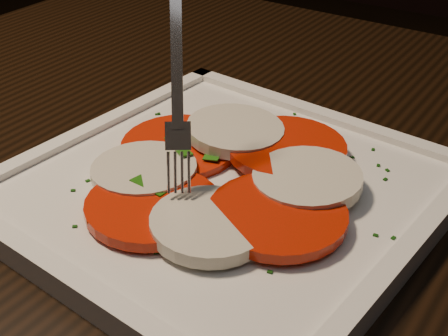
{
  "coord_description": "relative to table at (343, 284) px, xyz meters",
  "views": [
    {
      "loc": [
        0.36,
        -0.23,
        1.03
      ],
      "look_at": [
        0.14,
        0.11,
        0.78
      ],
      "focal_mm": 50.0,
      "sensor_mm": 36.0,
      "label": 1
    }
  ],
  "objects": [
    {
      "name": "plate",
      "position": [
        -0.09,
        -0.06,
        0.11
      ],
      "size": [
        0.34,
        0.34,
        0.01
      ],
      "primitive_type": "cube",
      "rotation": [
        0.0,
        0.0,
        -0.12
      ],
      "color": "white",
      "rests_on": "table"
    },
    {
      "name": "caprese_salad",
      "position": [
        -0.09,
        -0.06,
        0.12
      ],
      "size": [
        0.26,
        0.25,
        0.02
      ],
      "color": "red",
      "rests_on": "plate"
    },
    {
      "name": "table",
      "position": [
        0.0,
        0.0,
        0.0
      ],
      "size": [
        1.23,
        0.85,
        0.75
      ],
      "rotation": [
        0.0,
        0.0,
        -0.04
      ],
      "color": "black",
      "rests_on": "ground"
    },
    {
      "name": "fork",
      "position": [
        -0.12,
        -0.07,
        0.2
      ],
      "size": [
        0.08,
        0.1,
        0.14
      ],
      "primitive_type": null,
      "rotation": [
        0.0,
        0.0,
        0.58
      ],
      "color": "white",
      "rests_on": "caprese_salad"
    }
  ]
}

